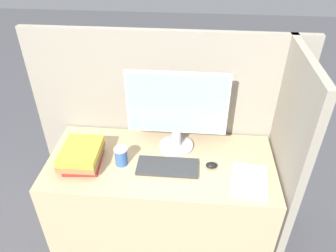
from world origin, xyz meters
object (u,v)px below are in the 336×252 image
Objects in this scene: mouse at (212,165)px; coffee_cup at (121,156)px; monitor at (177,112)px; book_stack at (82,156)px; keyboard at (168,167)px.

coffee_cup is (-0.55, -0.01, 0.04)m from mouse.
monitor is 0.63m from book_stack.
monitor is 5.29× the size of coffee_cup.
book_stack is (-0.52, -0.00, 0.05)m from keyboard.
coffee_cup is at bearing -148.69° from monitor.
mouse is (0.23, -0.18, -0.26)m from monitor.
keyboard is 3.17× the size of coffee_cup.
monitor is at bearing 20.88° from book_stack.
monitor is at bearing 141.19° from mouse.
monitor is at bearing 79.77° from keyboard.
keyboard is 0.29m from coffee_cup.
coffee_cup is 0.40× the size of book_stack.
monitor is 1.67× the size of keyboard.
monitor is 2.14× the size of book_stack.
mouse is 0.55m from coffee_cup.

